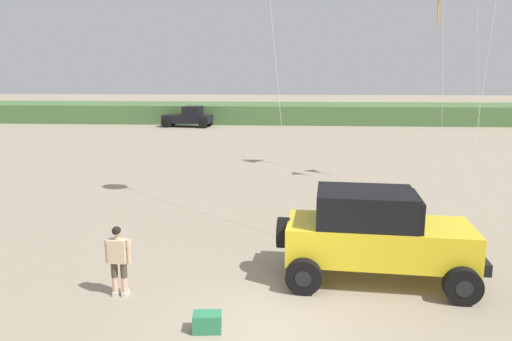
{
  "coord_description": "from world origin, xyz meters",
  "views": [
    {
      "loc": [
        0.37,
        -8.86,
        5.01
      ],
      "look_at": [
        -0.45,
        2.92,
        2.65
      ],
      "focal_mm": 34.06,
      "sensor_mm": 36.0,
      "label": 1
    }
  ],
  "objects_px": {
    "jeep": "(376,233)",
    "cooler_box": "(207,322)",
    "person_watching": "(118,257)",
    "distant_pickup": "(189,117)"
  },
  "relations": [
    {
      "from": "cooler_box",
      "to": "distant_pickup",
      "type": "height_order",
      "value": "distant_pickup"
    },
    {
      "from": "jeep",
      "to": "person_watching",
      "type": "xyz_separation_m",
      "value": [
        -5.96,
        -1.3,
        -0.26
      ]
    },
    {
      "from": "distant_pickup",
      "to": "person_watching",
      "type": "bearing_deg",
      "value": -80.79
    },
    {
      "from": "person_watching",
      "to": "distant_pickup",
      "type": "bearing_deg",
      "value": 99.21
    },
    {
      "from": "person_watching",
      "to": "cooler_box",
      "type": "height_order",
      "value": "person_watching"
    },
    {
      "from": "distant_pickup",
      "to": "cooler_box",
      "type": "bearing_deg",
      "value": -77.78
    },
    {
      "from": "cooler_box",
      "to": "jeep",
      "type": "bearing_deg",
      "value": 30.33
    },
    {
      "from": "jeep",
      "to": "cooler_box",
      "type": "xyz_separation_m",
      "value": [
        -3.7,
        -2.71,
        -1.01
      ]
    },
    {
      "from": "person_watching",
      "to": "cooler_box",
      "type": "xyz_separation_m",
      "value": [
        2.26,
        -1.41,
        -0.75
      ]
    },
    {
      "from": "jeep",
      "to": "cooler_box",
      "type": "distance_m",
      "value": 4.7
    }
  ]
}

